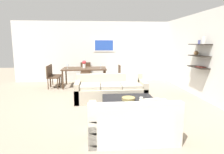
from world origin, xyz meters
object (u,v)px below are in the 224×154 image
(loveseat_white, at_px, (132,123))
(candle_jar, at_px, (141,98))
(wine_glass_right_near, at_px, (101,65))
(wine_glass_left_near, at_px, (67,65))
(sofa_beige, at_px, (111,91))
(dining_table, at_px, (85,70))
(coffee_table, at_px, (129,107))
(dining_chair_right_near, at_px, (117,75))
(dining_chair_left_near, at_px, (51,75))
(centerpiece_vase, at_px, (84,64))
(dining_chair_head, at_px, (86,71))
(decorative_bowl, at_px, (128,98))
(wine_glass_head, at_px, (85,64))
(dining_chair_left_far, at_px, (54,74))

(loveseat_white, distance_m, candle_jar, 1.25)
(wine_glass_right_near, relative_size, wine_glass_left_near, 0.89)
(sofa_beige, distance_m, dining_table, 2.27)
(coffee_table, height_order, dining_chair_right_near, dining_chair_right_near)
(dining_table, relative_size, dining_chair_left_near, 1.96)
(centerpiece_vase, bearing_deg, dining_chair_head, 89.46)
(candle_jar, height_order, wine_glass_left_near, wine_glass_left_near)
(dining_chair_left_near, height_order, dining_chair_head, same)
(centerpiece_vase, bearing_deg, wine_glass_right_near, -9.32)
(decorative_bowl, height_order, wine_glass_left_near, wine_glass_left_near)
(dining_chair_right_near, xyz_separation_m, centerpiece_vase, (-1.28, 0.21, 0.42))
(dining_chair_left_near, relative_size, dining_chair_head, 1.00)
(dining_chair_left_near, xyz_separation_m, wine_glass_head, (1.27, 0.68, 0.37))
(coffee_table, distance_m, wine_glass_left_near, 3.74)
(decorative_bowl, xyz_separation_m, wine_glass_left_near, (-1.87, 3.20, 0.47))
(coffee_table, xyz_separation_m, dining_chair_head, (-1.24, 4.20, 0.31))
(candle_jar, relative_size, wine_glass_left_near, 0.46)
(dining_chair_head, relative_size, centerpiece_vase, 2.81)
(dining_chair_right_near, xyz_separation_m, dining_chair_head, (-1.27, 1.15, 0.00))
(dining_chair_left_far, height_order, dining_chair_left_near, same)
(dining_table, xyz_separation_m, dining_chair_left_far, (-1.27, 0.23, -0.18))
(coffee_table, height_order, wine_glass_left_near, wine_glass_left_near)
(sofa_beige, xyz_separation_m, dining_chair_left_near, (-2.16, 1.82, 0.21))
(loveseat_white, bearing_deg, wine_glass_right_near, 95.60)
(decorative_bowl, bearing_deg, loveseat_white, -96.51)
(dining_chair_right_near, bearing_deg, sofa_beige, -101.81)
(coffee_table, relative_size, dining_table, 0.73)
(loveseat_white, distance_m, dining_chair_left_far, 5.30)
(dining_chair_head, relative_size, wine_glass_right_near, 5.31)
(loveseat_white, bearing_deg, coffee_table, 82.61)
(coffee_table, distance_m, wine_glass_head, 3.99)
(wine_glass_head, distance_m, wine_glass_right_near, 0.87)
(sofa_beige, distance_m, dining_chair_head, 3.11)
(dining_chair_left_far, xyz_separation_m, wine_glass_head, (1.27, 0.22, 0.37))
(coffee_table, distance_m, centerpiece_vase, 3.57)
(dining_chair_left_near, distance_m, wine_glass_left_near, 0.73)
(dining_chair_right_near, bearing_deg, dining_table, 169.73)
(dining_chair_left_far, bearing_deg, dining_chair_right_near, -10.27)
(coffee_table, bearing_deg, decorative_bowl, -117.11)
(wine_glass_right_near, xyz_separation_m, centerpiece_vase, (-0.66, 0.11, 0.06))
(dining_chair_left_far, bearing_deg, dining_chair_left_near, -90.00)
(candle_jar, xyz_separation_m, dining_table, (-1.53, 3.35, 0.27))
(decorative_bowl, xyz_separation_m, dining_chair_left_near, (-2.49, 3.10, 0.09))
(wine_glass_left_near, bearing_deg, dining_table, 11.00)
(dining_chair_left_near, bearing_deg, dining_table, 10.27)
(candle_jar, relative_size, dining_table, 0.05)
(candle_jar, distance_m, dining_table, 3.69)
(candle_jar, xyz_separation_m, dining_chair_right_near, (-0.26, 3.12, 0.09))
(dining_chair_left_far, bearing_deg, wine_glass_right_near, -10.52)
(coffee_table, distance_m, dining_chair_right_near, 3.07)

